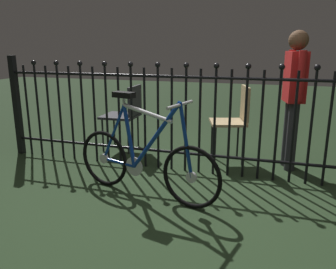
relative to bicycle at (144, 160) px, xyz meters
The scene contains 6 objects.
ground_plane 0.49m from the bicycle, 12.48° to the right, with size 20.00×20.00×0.00m, color #21331C.
iron_fence 0.83m from the bicycle, 70.73° to the left, with size 4.71×0.07×1.22m.
bicycle is the anchor object (origin of this frame).
chair_charcoal 1.49m from the bicycle, 120.19° to the left, with size 0.46×0.45×0.84m.
chair_tan 1.41m from the bicycle, 62.06° to the left, with size 0.50×0.49×0.89m.
person_visitor 1.82m from the bicycle, 43.13° to the left, with size 0.24×0.47×1.49m.
Camera 1 is at (0.74, -2.64, 1.34)m, focal length 36.70 mm.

